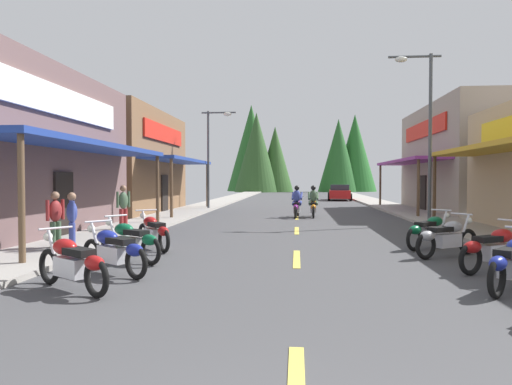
{
  "coord_description": "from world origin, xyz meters",
  "views": [
    {
      "loc": [
        0.0,
        -1.85,
        1.87
      ],
      "look_at": [
        -2.8,
        29.55,
        0.96
      ],
      "focal_mm": 32.21,
      "sensor_mm": 36.0,
      "label": 1
    }
  ],
  "objects_px": {
    "streetlamp_right": "(423,116)",
    "rider_cruising_lead": "(297,204)",
    "motorcycle_parked_right_2": "(494,248)",
    "motorcycle_parked_right_4": "(430,230)",
    "motorcycle_parked_right_3": "(447,237)",
    "rider_cruising_trailing": "(313,204)",
    "pedestrian_browsing": "(72,218)",
    "motorcycle_parked_left_0": "(72,262)",
    "pedestrian_strolling": "(55,217)",
    "parked_car_curbside": "(339,193)",
    "streetlamp_left": "(213,145)",
    "pedestrian_waiting": "(123,205)",
    "motorcycle_parked_left_1": "(114,250)",
    "motorcycle_parked_left_3": "(153,231)",
    "motorcycle_parked_left_2": "(130,240)",
    "motorcycle_parked_right_1": "(512,262)"
  },
  "relations": [
    {
      "from": "pedestrian_browsing",
      "to": "motorcycle_parked_right_4",
      "type": "bearing_deg",
      "value": 157.82
    },
    {
      "from": "motorcycle_parked_left_3",
      "to": "pedestrian_waiting",
      "type": "bearing_deg",
      "value": -7.36
    },
    {
      "from": "streetlamp_right",
      "to": "motorcycle_parked_right_2",
      "type": "relative_size",
      "value": 3.74
    },
    {
      "from": "motorcycle_parked_right_3",
      "to": "parked_car_curbside",
      "type": "height_order",
      "value": "parked_car_curbside"
    },
    {
      "from": "rider_cruising_trailing",
      "to": "parked_car_curbside",
      "type": "xyz_separation_m",
      "value": [
        2.98,
        18.63,
        0.03
      ]
    },
    {
      "from": "streetlamp_right",
      "to": "rider_cruising_lead",
      "type": "bearing_deg",
      "value": 147.54
    },
    {
      "from": "motorcycle_parked_right_2",
      "to": "pedestrian_waiting",
      "type": "relative_size",
      "value": 1.11
    },
    {
      "from": "pedestrian_browsing",
      "to": "motorcycle_parked_right_2",
      "type": "bearing_deg",
      "value": 139.05
    },
    {
      "from": "motorcycle_parked_right_4",
      "to": "rider_cruising_lead",
      "type": "xyz_separation_m",
      "value": [
        -3.58,
        9.76,
        0.17
      ]
    },
    {
      "from": "motorcycle_parked_left_0",
      "to": "pedestrian_strolling",
      "type": "xyz_separation_m",
      "value": [
        -2.44,
        3.92,
        0.4
      ]
    },
    {
      "from": "pedestrian_browsing",
      "to": "parked_car_curbside",
      "type": "xyz_separation_m",
      "value": [
        9.43,
        30.25,
        -0.2
      ]
    },
    {
      "from": "motorcycle_parked_left_1",
      "to": "pedestrian_strolling",
      "type": "height_order",
      "value": "pedestrian_strolling"
    },
    {
      "from": "motorcycle_parked_right_1",
      "to": "rider_cruising_lead",
      "type": "height_order",
      "value": "rider_cruising_lead"
    },
    {
      "from": "motorcycle_parked_right_4",
      "to": "motorcycle_parked_right_2",
      "type": "bearing_deg",
      "value": -124.84
    },
    {
      "from": "streetlamp_right",
      "to": "rider_cruising_trailing",
      "type": "height_order",
      "value": "streetlamp_right"
    },
    {
      "from": "motorcycle_parked_right_1",
      "to": "motorcycle_parked_left_0",
      "type": "distance_m",
      "value": 7.36
    },
    {
      "from": "motorcycle_parked_left_2",
      "to": "rider_cruising_trailing",
      "type": "relative_size",
      "value": 0.86
    },
    {
      "from": "streetlamp_right",
      "to": "motorcycle_parked_left_1",
      "type": "xyz_separation_m",
      "value": [
        -8.66,
        -10.56,
        -3.96
      ]
    },
    {
      "from": "pedestrian_browsing",
      "to": "parked_car_curbside",
      "type": "relative_size",
      "value": 0.35
    },
    {
      "from": "motorcycle_parked_left_1",
      "to": "parked_car_curbside",
      "type": "bearing_deg",
      "value": -68.25
    },
    {
      "from": "streetlamp_right",
      "to": "motorcycle_parked_right_4",
      "type": "distance_m",
      "value": 7.77
    },
    {
      "from": "streetlamp_left",
      "to": "rider_cruising_lead",
      "type": "height_order",
      "value": "streetlamp_left"
    },
    {
      "from": "motorcycle_parked_right_1",
      "to": "motorcycle_parked_left_1",
      "type": "bearing_deg",
      "value": 126.19
    },
    {
      "from": "rider_cruising_trailing",
      "to": "pedestrian_browsing",
      "type": "relative_size",
      "value": 1.39
    },
    {
      "from": "motorcycle_parked_right_2",
      "to": "parked_car_curbside",
      "type": "relative_size",
      "value": 0.42
    },
    {
      "from": "pedestrian_browsing",
      "to": "parked_car_curbside",
      "type": "distance_m",
      "value": 31.68
    },
    {
      "from": "streetlamp_right",
      "to": "rider_cruising_lead",
      "type": "xyz_separation_m",
      "value": [
        -5.1,
        3.24,
        -3.79
      ]
    },
    {
      "from": "motorcycle_parked_right_2",
      "to": "motorcycle_parked_right_4",
      "type": "distance_m",
      "value": 3.13
    },
    {
      "from": "streetlamp_right",
      "to": "motorcycle_parked_right_1",
      "type": "bearing_deg",
      "value": -97.59
    },
    {
      "from": "motorcycle_parked_left_0",
      "to": "motorcycle_parked_right_4",
      "type": "bearing_deg",
      "value": -109.75
    },
    {
      "from": "pedestrian_strolling",
      "to": "rider_cruising_trailing",
      "type": "bearing_deg",
      "value": 77.61
    },
    {
      "from": "streetlamp_left",
      "to": "rider_cruising_trailing",
      "type": "bearing_deg",
      "value": -40.09
    },
    {
      "from": "motorcycle_parked_left_3",
      "to": "rider_cruising_lead",
      "type": "bearing_deg",
      "value": -58.5
    },
    {
      "from": "rider_cruising_lead",
      "to": "pedestrian_waiting",
      "type": "bearing_deg",
      "value": 143.07
    },
    {
      "from": "motorcycle_parked_right_2",
      "to": "rider_cruising_trailing",
      "type": "height_order",
      "value": "rider_cruising_trailing"
    },
    {
      "from": "motorcycle_parked_right_1",
      "to": "motorcycle_parked_right_3",
      "type": "distance_m",
      "value": 3.36
    },
    {
      "from": "pedestrian_browsing",
      "to": "pedestrian_waiting",
      "type": "xyz_separation_m",
      "value": [
        -0.42,
        4.51,
        0.08
      ]
    },
    {
      "from": "motorcycle_parked_left_0",
      "to": "motorcycle_parked_right_1",
      "type": "bearing_deg",
      "value": -140.93
    },
    {
      "from": "motorcycle_parked_left_1",
      "to": "motorcycle_parked_left_3",
      "type": "relative_size",
      "value": 1.05
    },
    {
      "from": "rider_cruising_trailing",
      "to": "pedestrian_browsing",
      "type": "bearing_deg",
      "value": 152.21
    },
    {
      "from": "motorcycle_parked_right_2",
      "to": "motorcycle_parked_left_2",
      "type": "xyz_separation_m",
      "value": [
        -7.73,
        0.47,
        0.0
      ]
    },
    {
      "from": "motorcycle_parked_right_4",
      "to": "motorcycle_parked_right_3",
      "type": "bearing_deg",
      "value": -131.7
    },
    {
      "from": "streetlamp_right",
      "to": "pedestrian_waiting",
      "type": "height_order",
      "value": "streetlamp_right"
    },
    {
      "from": "rider_cruising_trailing",
      "to": "pedestrian_browsing",
      "type": "xyz_separation_m",
      "value": [
        -6.45,
        -11.62,
        0.23
      ]
    },
    {
      "from": "motorcycle_parked_left_0",
      "to": "motorcycle_parked_left_3",
      "type": "xyz_separation_m",
      "value": [
        -0.06,
        4.55,
        0.0
      ]
    },
    {
      "from": "motorcycle_parked_right_2",
      "to": "motorcycle_parked_left_0",
      "type": "relative_size",
      "value": 1.01
    },
    {
      "from": "motorcycle_parked_left_3",
      "to": "motorcycle_parked_left_2",
      "type": "bearing_deg",
      "value": 142.37
    },
    {
      "from": "motorcycle_parked_right_4",
      "to": "parked_car_curbside",
      "type": "distance_m",
      "value": 28.61
    },
    {
      "from": "pedestrian_strolling",
      "to": "motorcycle_parked_right_2",
      "type": "bearing_deg",
      "value": 9.76
    },
    {
      "from": "streetlamp_left",
      "to": "rider_cruising_trailing",
      "type": "height_order",
      "value": "streetlamp_left"
    }
  ]
}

